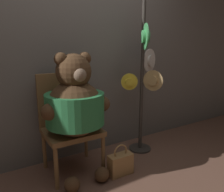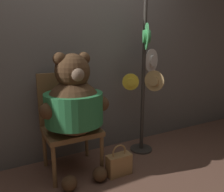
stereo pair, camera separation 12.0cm
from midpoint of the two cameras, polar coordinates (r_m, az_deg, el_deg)
The scene contains 6 objects.
ground_plane at distance 2.38m, azimuth -5.47°, elevation -20.55°, with size 14.00×14.00×0.00m, color brown.
wall_back at distance 2.58m, azimuth -12.34°, elevation 11.28°, with size 8.00×0.10×2.50m.
chair at distance 2.38m, azimuth -12.70°, elevation -6.09°, with size 0.55×0.49×1.03m.
teddy_bear at distance 2.17m, azimuth -11.17°, elevation -2.36°, with size 0.69×0.61×1.26m.
hat_display_rack at distance 2.66m, azimuth 7.07°, elevation 4.75°, with size 0.53×0.38×1.81m.
handbag_on_ground at distance 2.37m, azimuth 0.70°, elevation -17.29°, with size 0.26×0.12×0.33m.
Camera 1 is at (-0.89, -1.77, 1.31)m, focal length 35.00 mm.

